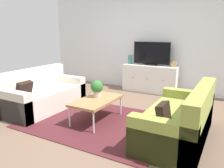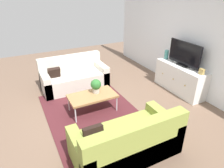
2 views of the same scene
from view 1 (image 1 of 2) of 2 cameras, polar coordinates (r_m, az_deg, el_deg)
ground_plane at (r=4.20m, az=-2.31°, el=-8.92°), size 10.00×10.00×0.00m
wall_back at (r=6.21m, az=10.16°, el=10.91°), size 6.40×0.12×2.70m
area_rug at (r=4.08m, az=-3.43°, el=-9.54°), size 2.50×1.90×0.01m
couch_left_side at (r=4.90m, az=-17.47°, el=-2.81°), size 0.85×1.71×0.82m
couch_right_side at (r=3.52m, az=17.34°, el=-9.21°), size 0.85×1.71×0.82m
coffee_table at (r=4.02m, az=-3.90°, el=-4.29°), size 0.56×1.02×0.41m
potted_plant at (r=4.10m, az=-3.85°, el=-0.99°), size 0.23×0.23×0.31m
tv_console at (r=6.04m, az=9.70°, el=1.35°), size 1.44×0.47×0.71m
flat_screen_tv at (r=5.96m, az=10.01°, el=7.57°), size 0.97×0.16×0.60m
glass_vase at (r=6.18m, az=4.62°, el=6.25°), size 0.11×0.11×0.24m
mantel_clock at (r=5.80m, az=15.45°, el=4.79°), size 0.11×0.07×0.13m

